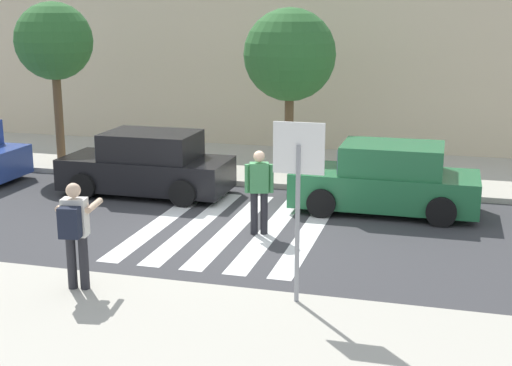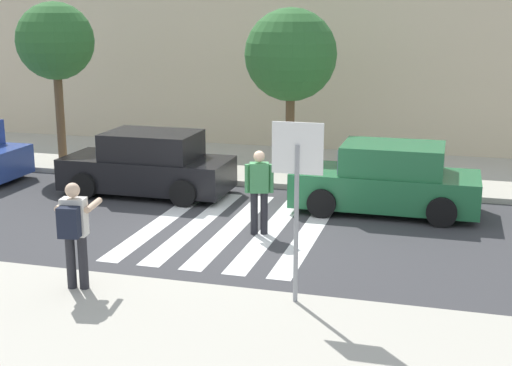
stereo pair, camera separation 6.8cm
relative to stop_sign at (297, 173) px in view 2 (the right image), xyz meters
name	(u,v)px [view 2 (the right image)]	position (x,y,z in m)	size (l,w,h in m)	color
ground_plane	(231,231)	(-2.14, 3.49, -2.15)	(120.00, 120.00, 0.00)	#38383A
sidewalk_far	(294,166)	(-2.14, 9.49, -2.08)	(60.00, 4.80, 0.14)	#B2AD9E
building_facade_far	(324,66)	(-2.14, 13.89, 0.43)	(56.00, 4.00, 5.15)	beige
crosswalk_stripe_0	(163,221)	(-3.74, 3.69, -2.14)	(0.44, 5.20, 0.01)	silver
crosswalk_stripe_1	(198,224)	(-2.94, 3.69, -2.14)	(0.44, 5.20, 0.01)	silver
crosswalk_stripe_2	(234,228)	(-2.14, 3.69, -2.14)	(0.44, 5.20, 0.01)	silver
crosswalk_stripe_3	(271,231)	(-1.34, 3.69, -2.14)	(0.44, 5.20, 0.01)	silver
crosswalk_stripe_4	(309,234)	(-0.54, 3.69, -2.14)	(0.44, 5.20, 0.01)	silver
stop_sign	(297,173)	(0.00, 0.00, 0.00)	(0.76, 0.08, 2.75)	gray
photographer_with_backpack	(74,227)	(-3.44, -0.45, -0.98)	(0.66, 0.90, 1.72)	#232328
pedestrian_crossing	(259,188)	(-1.51, 3.43, -1.17)	(0.56, 0.33, 1.72)	#232328
parked_car_black	(149,165)	(-4.97, 5.79, -1.42)	(4.10, 1.92, 1.55)	black
parked_car_green	(387,180)	(0.81, 5.79, -1.42)	(4.10, 1.92, 1.55)	#236B3D
street_tree_west	(55,42)	(-8.55, 7.84, 1.40)	(2.13, 2.13, 4.50)	brown
street_tree_center	(291,55)	(-2.06, 8.54, 1.11)	(2.43, 2.43, 4.35)	brown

